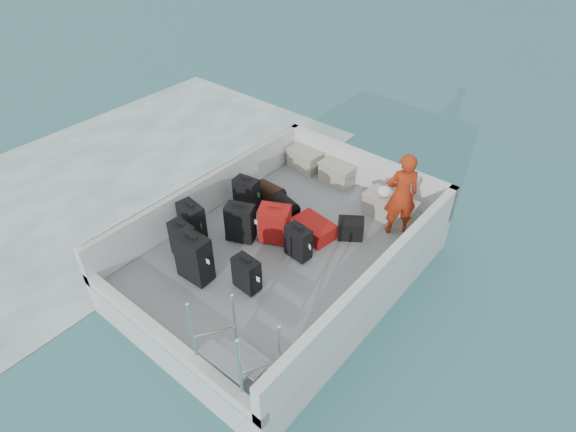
{
  "coord_description": "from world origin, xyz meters",
  "views": [
    {
      "loc": [
        3.82,
        -4.47,
        5.91
      ],
      "look_at": [
        -0.18,
        0.36,
        1.0
      ],
      "focal_mm": 30.0,
      "sensor_mm": 36.0,
      "label": 1
    }
  ],
  "objects_px": {
    "suitcase_0": "(183,241)",
    "crate_3": "(397,212)",
    "suitcase_6": "(247,274)",
    "suitcase_5": "(275,224)",
    "passenger": "(401,195)",
    "crate_1": "(338,173)",
    "suitcase_8": "(313,228)",
    "suitcase_1": "(192,222)",
    "crate_0": "(306,160)",
    "suitcase_2": "(247,194)",
    "suitcase_4": "(240,223)",
    "crate_2": "(382,205)",
    "suitcase_3": "(194,258)",
    "suitcase_7": "(298,243)"
  },
  "relations": [
    {
      "from": "suitcase_8",
      "to": "crate_1",
      "type": "xyz_separation_m",
      "value": [
        -0.62,
        1.59,
        0.05
      ]
    },
    {
      "from": "suitcase_8",
      "to": "crate_0",
      "type": "height_order",
      "value": "crate_0"
    },
    {
      "from": "suitcase_0",
      "to": "crate_2",
      "type": "bearing_deg",
      "value": 61.94
    },
    {
      "from": "suitcase_4",
      "to": "passenger",
      "type": "height_order",
      "value": "passenger"
    },
    {
      "from": "suitcase_1",
      "to": "crate_3",
      "type": "xyz_separation_m",
      "value": [
        2.36,
        2.6,
        -0.17
      ]
    },
    {
      "from": "suitcase_6",
      "to": "passenger",
      "type": "relative_size",
      "value": 0.37
    },
    {
      "from": "crate_3",
      "to": "suitcase_8",
      "type": "bearing_deg",
      "value": -125.06
    },
    {
      "from": "suitcase_4",
      "to": "suitcase_8",
      "type": "height_order",
      "value": "suitcase_4"
    },
    {
      "from": "suitcase_7",
      "to": "suitcase_0",
      "type": "bearing_deg",
      "value": -134.76
    },
    {
      "from": "suitcase_5",
      "to": "crate_0",
      "type": "relative_size",
      "value": 1.06
    },
    {
      "from": "suitcase_1",
      "to": "crate_3",
      "type": "relative_size",
      "value": 1.16
    },
    {
      "from": "suitcase_2",
      "to": "suitcase_7",
      "type": "height_order",
      "value": "suitcase_2"
    },
    {
      "from": "suitcase_6",
      "to": "crate_2",
      "type": "bearing_deg",
      "value": 81.37
    },
    {
      "from": "suitcase_1",
      "to": "suitcase_5",
      "type": "relative_size",
      "value": 1.01
    },
    {
      "from": "suitcase_0",
      "to": "suitcase_2",
      "type": "distance_m",
      "value": 1.58
    },
    {
      "from": "suitcase_4",
      "to": "suitcase_8",
      "type": "relative_size",
      "value": 0.98
    },
    {
      "from": "crate_0",
      "to": "suitcase_2",
      "type": "bearing_deg",
      "value": -89.05
    },
    {
      "from": "suitcase_4",
      "to": "suitcase_6",
      "type": "height_order",
      "value": "suitcase_4"
    },
    {
      "from": "suitcase_0",
      "to": "crate_3",
      "type": "height_order",
      "value": "suitcase_0"
    },
    {
      "from": "suitcase_7",
      "to": "crate_3",
      "type": "height_order",
      "value": "suitcase_7"
    },
    {
      "from": "suitcase_4",
      "to": "suitcase_6",
      "type": "relative_size",
      "value": 1.21
    },
    {
      "from": "suitcase_0",
      "to": "suitcase_3",
      "type": "xyz_separation_m",
      "value": [
        0.49,
        -0.2,
        0.07
      ]
    },
    {
      "from": "suitcase_2",
      "to": "suitcase_8",
      "type": "height_order",
      "value": "suitcase_2"
    },
    {
      "from": "crate_2",
      "to": "suitcase_6",
      "type": "bearing_deg",
      "value": -101.71
    },
    {
      "from": "suitcase_4",
      "to": "crate_3",
      "type": "xyz_separation_m",
      "value": [
        1.74,
        2.11,
        -0.16
      ]
    },
    {
      "from": "crate_3",
      "to": "suitcase_5",
      "type": "bearing_deg",
      "value": -125.81
    },
    {
      "from": "suitcase_0",
      "to": "crate_3",
      "type": "xyz_separation_m",
      "value": [
        2.13,
        2.99,
        -0.15
      ]
    },
    {
      "from": "crate_0",
      "to": "crate_1",
      "type": "xyz_separation_m",
      "value": [
        0.79,
        0.0,
        -0.0
      ]
    },
    {
      "from": "suitcase_4",
      "to": "crate_0",
      "type": "xyz_separation_m",
      "value": [
        -0.54,
        2.44,
        -0.14
      ]
    },
    {
      "from": "suitcase_7",
      "to": "crate_1",
      "type": "bearing_deg",
      "value": 114.59
    },
    {
      "from": "suitcase_0",
      "to": "suitcase_6",
      "type": "bearing_deg",
      "value": 9.65
    },
    {
      "from": "suitcase_6",
      "to": "suitcase_8",
      "type": "height_order",
      "value": "suitcase_6"
    },
    {
      "from": "suitcase_8",
      "to": "crate_3",
      "type": "distance_m",
      "value": 1.53
    },
    {
      "from": "suitcase_8",
      "to": "crate_1",
      "type": "distance_m",
      "value": 1.71
    },
    {
      "from": "passenger",
      "to": "crate_1",
      "type": "bearing_deg",
      "value": -65.5
    },
    {
      "from": "suitcase_0",
      "to": "crate_1",
      "type": "height_order",
      "value": "suitcase_0"
    },
    {
      "from": "suitcase_0",
      "to": "crate_0",
      "type": "distance_m",
      "value": 3.34
    },
    {
      "from": "crate_0",
      "to": "suitcase_8",
      "type": "bearing_deg",
      "value": -48.52
    },
    {
      "from": "suitcase_2",
      "to": "crate_2",
      "type": "distance_m",
      "value": 2.42
    },
    {
      "from": "crate_2",
      "to": "crate_3",
      "type": "distance_m",
      "value": 0.3
    },
    {
      "from": "suitcase_2",
      "to": "suitcase_4",
      "type": "distance_m",
      "value": 0.86
    },
    {
      "from": "crate_1",
      "to": "crate_2",
      "type": "distance_m",
      "value": 1.25
    },
    {
      "from": "suitcase_1",
      "to": "suitcase_8",
      "type": "bearing_deg",
      "value": 50.34
    },
    {
      "from": "suitcase_3",
      "to": "suitcase_8",
      "type": "distance_m",
      "value": 2.1
    },
    {
      "from": "suitcase_1",
      "to": "passenger",
      "type": "bearing_deg",
      "value": 51.07
    },
    {
      "from": "suitcase_4",
      "to": "passenger",
      "type": "relative_size",
      "value": 0.45
    },
    {
      "from": "suitcase_8",
      "to": "crate_0",
      "type": "relative_size",
      "value": 1.07
    },
    {
      "from": "suitcase_5",
      "to": "crate_2",
      "type": "distance_m",
      "value": 2.03
    },
    {
      "from": "suitcase_5",
      "to": "crate_0",
      "type": "xyz_separation_m",
      "value": [
        -1.0,
        2.11,
        -0.15
      ]
    },
    {
      "from": "suitcase_3",
      "to": "crate_0",
      "type": "distance_m",
      "value": 3.59
    }
  ]
}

